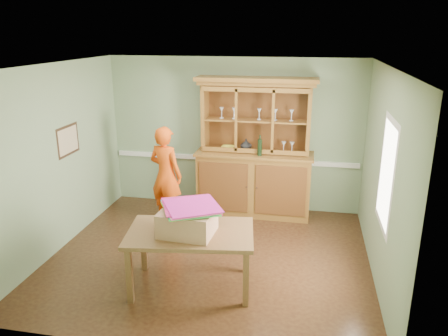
% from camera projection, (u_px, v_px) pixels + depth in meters
% --- Properties ---
extents(floor, '(4.50, 4.50, 0.00)m').
position_uv_depth(floor, '(210.00, 256.00, 6.32)').
color(floor, '#4D3118').
rests_on(floor, ground).
extents(ceiling, '(4.50, 4.50, 0.00)m').
position_uv_depth(ceiling, '(208.00, 66.00, 5.50)').
color(ceiling, white).
rests_on(ceiling, wall_back).
extents(wall_back, '(4.50, 0.00, 4.50)m').
position_uv_depth(wall_back, '(234.00, 134.00, 7.78)').
color(wall_back, gray).
rests_on(wall_back, floor).
extents(wall_left, '(0.00, 4.00, 4.00)m').
position_uv_depth(wall_left, '(58.00, 159.00, 6.32)').
color(wall_left, gray).
rests_on(wall_left, floor).
extents(wall_right, '(0.00, 4.00, 4.00)m').
position_uv_depth(wall_right, '(383.00, 178.00, 5.50)').
color(wall_right, gray).
rests_on(wall_right, floor).
extents(wall_front, '(4.50, 0.00, 4.50)m').
position_uv_depth(wall_front, '(160.00, 232.00, 4.04)').
color(wall_front, gray).
rests_on(wall_front, floor).
extents(chair_rail, '(4.41, 0.05, 0.08)m').
position_uv_depth(chair_rail, '(234.00, 159.00, 7.89)').
color(chair_rail, white).
rests_on(chair_rail, wall_back).
extents(framed_map, '(0.03, 0.60, 0.46)m').
position_uv_depth(framed_map, '(68.00, 140.00, 6.54)').
color(framed_map, '#362315').
rests_on(framed_map, wall_left).
extents(window_panel, '(0.03, 0.96, 1.36)m').
position_uv_depth(window_panel, '(386.00, 174.00, 5.17)').
color(window_panel, white).
rests_on(window_panel, wall_right).
extents(china_hutch, '(2.03, 0.67, 2.39)m').
position_uv_depth(china_hutch, '(254.00, 168.00, 7.60)').
color(china_hutch, olive).
rests_on(china_hutch, floor).
extents(dining_table, '(1.66, 1.14, 0.77)m').
position_uv_depth(dining_table, '(191.00, 238.00, 5.38)').
color(dining_table, brown).
rests_on(dining_table, floor).
extents(cardboard_box, '(0.67, 0.55, 0.30)m').
position_uv_depth(cardboard_box, '(187.00, 222.00, 5.26)').
color(cardboard_box, '#AE7C59').
rests_on(cardboard_box, dining_table).
extents(kite_stack, '(0.81, 0.81, 0.06)m').
position_uv_depth(kite_stack, '(190.00, 207.00, 5.24)').
color(kite_stack, '#D01F58').
rests_on(kite_stack, cardboard_box).
extents(person, '(0.70, 0.56, 1.65)m').
position_uv_depth(person, '(166.00, 175.00, 7.27)').
color(person, '#FF5510').
rests_on(person, floor).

